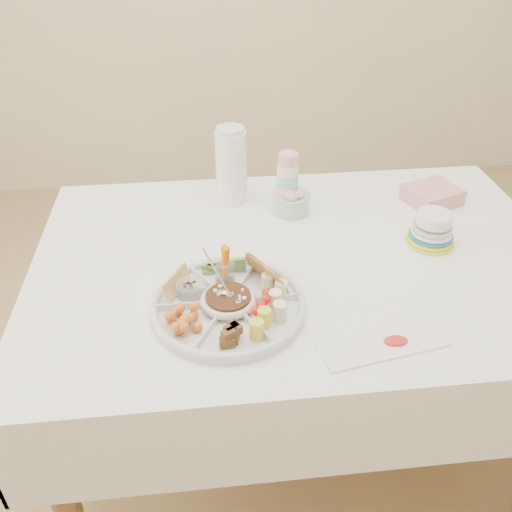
{
  "coord_description": "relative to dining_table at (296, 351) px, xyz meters",
  "views": [
    {
      "loc": [
        -0.27,
        -1.24,
        1.64
      ],
      "look_at": [
        -0.14,
        -0.11,
        0.85
      ],
      "focal_mm": 38.0,
      "sensor_mm": 36.0,
      "label": 1
    }
  ],
  "objects": [
    {
      "name": "thermos",
      "position": [
        -0.17,
        0.35,
        0.51
      ],
      "size": [
        0.12,
        0.12,
        0.26
      ],
      "primitive_type": "cylinder",
      "rotation": [
        0.0,
        0.0,
        0.26
      ],
      "color": "white",
      "rests_on": "dining_table"
    },
    {
      "name": "bean_dip",
      "position": [
        -0.22,
        -0.21,
        0.41
      ],
      "size": [
        0.11,
        0.11,
        0.04
      ],
      "primitive_type": "cylinder",
      "rotation": [
        0.0,
        0.0,
        0.02
      ],
      "color": "#351D0E",
      "rests_on": "party_tray"
    },
    {
      "name": "tortillas",
      "position": [
        -0.11,
        -0.14,
        0.42
      ],
      "size": [
        0.11,
        0.11,
        0.06
      ],
      "primitive_type": null,
      "rotation": [
        0.0,
        0.0,
        0.02
      ],
      "color": "tan",
      "rests_on": "party_tray"
    },
    {
      "name": "plate_stack",
      "position": [
        0.39,
        0.02,
        0.42
      ],
      "size": [
        0.17,
        0.17,
        0.09
      ],
      "primitive_type": "cylinder",
      "rotation": [
        0.0,
        0.0,
        0.25
      ],
      "color": "yellow",
      "rests_on": "dining_table"
    },
    {
      "name": "banana_tomato",
      "position": [
        -0.11,
        -0.27,
        0.44
      ],
      "size": [
        0.11,
        0.11,
        0.09
      ],
      "primitive_type": null,
      "rotation": [
        0.0,
        0.0,
        0.02
      ],
      "color": "#CDB756",
      "rests_on": "party_tray"
    },
    {
      "name": "flower_bowl",
      "position": [
        0.01,
        0.25,
        0.42
      ],
      "size": [
        0.13,
        0.13,
        0.09
      ],
      "primitive_type": "cylinder",
      "rotation": [
        0.0,
        0.0,
        0.07
      ],
      "color": "#86B29A",
      "rests_on": "dining_table"
    },
    {
      "name": "party_tray",
      "position": [
        -0.22,
        -0.21,
        0.4
      ],
      "size": [
        0.39,
        0.39,
        0.04
      ],
      "primitive_type": "cylinder",
      "rotation": [
        0.0,
        0.0,
        0.02
      ],
      "color": "silver",
      "rests_on": "dining_table"
    },
    {
      "name": "carrot_cucumber",
      "position": [
        -0.23,
        -0.08,
        0.44
      ],
      "size": [
        0.1,
        0.1,
        0.09
      ],
      "primitive_type": null,
      "rotation": [
        0.0,
        0.0,
        0.02
      ],
      "color": "orange",
      "rests_on": "party_tray"
    },
    {
      "name": "placemat",
      "position": [
        0.12,
        -0.37,
        0.38
      ],
      "size": [
        0.31,
        0.15,
        0.01
      ],
      "primitive_type": "cube",
      "rotation": [
        0.0,
        0.0,
        0.18
      ],
      "color": "white",
      "rests_on": "dining_table"
    },
    {
      "name": "dining_table",
      "position": [
        0.0,
        0.0,
        0.0
      ],
      "size": [
        1.52,
        1.02,
        0.76
      ],
      "primitive_type": "cube",
      "color": "white",
      "rests_on": "floor"
    },
    {
      "name": "pita_raisins",
      "position": [
        -0.34,
        -0.15,
        0.42
      ],
      "size": [
        0.1,
        0.1,
        0.06
      ],
      "primitive_type": null,
      "rotation": [
        0.0,
        0.0,
        0.02
      ],
      "color": "#E4AB75",
      "rests_on": "party_tray"
    },
    {
      "name": "napkin_stack",
      "position": [
        0.48,
        0.26,
        0.41
      ],
      "size": [
        0.2,
        0.18,
        0.05
      ],
      "primitive_type": "cube",
      "rotation": [
        0.0,
        0.0,
        0.34
      ],
      "color": "pink",
      "rests_on": "dining_table"
    },
    {
      "name": "granola_chunks",
      "position": [
        -0.22,
        -0.34,
        0.42
      ],
      "size": [
        0.09,
        0.09,
        0.04
      ],
      "primitive_type": null,
      "rotation": [
        0.0,
        0.0,
        0.02
      ],
      "color": "brown",
      "rests_on": "party_tray"
    },
    {
      "name": "cherries",
      "position": [
        -0.34,
        -0.28,
        0.42
      ],
      "size": [
        0.11,
        0.11,
        0.04
      ],
      "primitive_type": null,
      "rotation": [
        0.0,
        0.0,
        0.02
      ],
      "color": "orange",
      "rests_on": "party_tray"
    },
    {
      "name": "floor",
      "position": [
        0.0,
        0.0,
        -0.38
      ],
      "size": [
        4.0,
        4.0,
        0.0
      ],
      "primitive_type": "plane",
      "color": "tan",
      "rests_on": "ground"
    },
    {
      "name": "cup_stack",
      "position": [
        -0.0,
        0.26,
        0.48
      ],
      "size": [
        0.08,
        0.08,
        0.2
      ],
      "primitive_type": "cylinder",
      "rotation": [
        0.0,
        0.0,
        -0.2
      ],
      "color": "white",
      "rests_on": "dining_table"
    }
  ]
}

